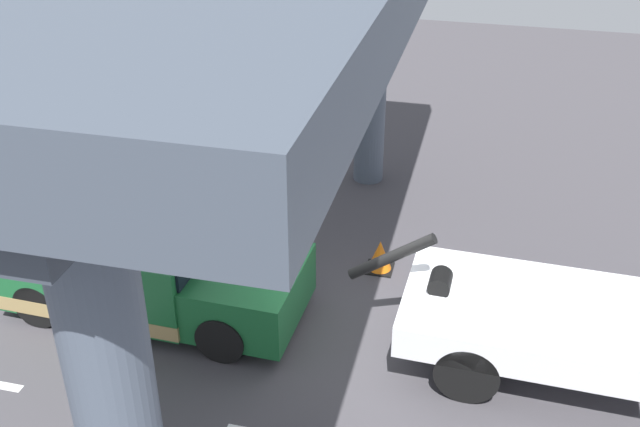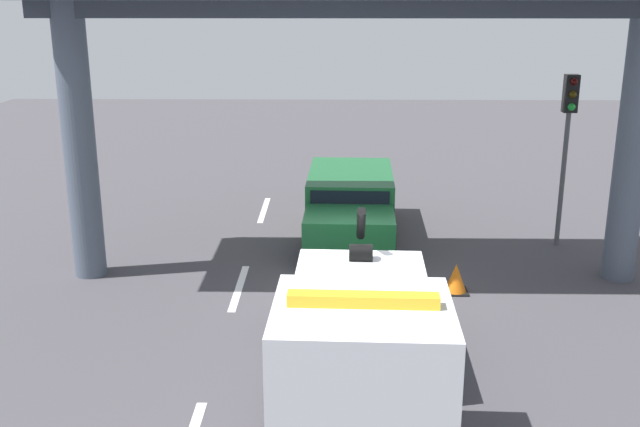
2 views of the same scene
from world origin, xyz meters
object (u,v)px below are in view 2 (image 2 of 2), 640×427
(tow_truck_white, at_px, (361,336))
(traffic_cone_orange, at_px, (456,279))
(towed_van_green, at_px, (350,206))
(traffic_light_near, at_px, (568,123))

(tow_truck_white, height_order, traffic_cone_orange, tow_truck_white)
(tow_truck_white, relative_size, towed_van_green, 1.38)
(towed_van_green, distance_m, traffic_light_near, 5.77)
(towed_van_green, height_order, traffic_light_near, traffic_light_near)
(traffic_light_near, relative_size, traffic_cone_orange, 6.76)
(tow_truck_white, height_order, towed_van_green, tow_truck_white)
(towed_van_green, xyz_separation_m, traffic_cone_orange, (3.88, 2.16, -0.48))
(traffic_light_near, bearing_deg, tow_truck_white, -34.11)
(tow_truck_white, bearing_deg, traffic_light_near, 145.89)
(traffic_cone_orange, bearing_deg, towed_van_green, -150.94)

